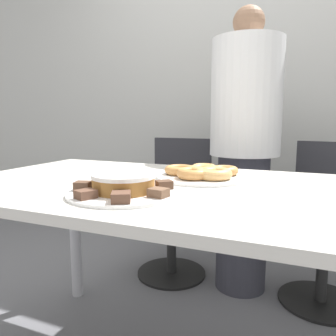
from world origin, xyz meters
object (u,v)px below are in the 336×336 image
(plate_donuts, at_px, (203,177))
(frosted_cake, at_px, (124,182))
(person_standing, at_px, (244,148))
(office_chair_right, at_px, (326,228))
(plate_cake, at_px, (124,193))
(office_chair_left, at_px, (175,211))

(plate_donuts, distance_m, frosted_cake, 0.38)
(person_standing, xyz_separation_m, office_chair_right, (0.45, 0.05, -0.43))
(person_standing, distance_m, plate_cake, 1.06)
(plate_cake, bearing_deg, plate_donuts, 68.31)
(office_chair_left, distance_m, plate_cake, 1.18)
(plate_cake, bearing_deg, office_chair_right, 60.10)
(office_chair_right, relative_size, plate_cake, 2.58)
(office_chair_left, distance_m, frosted_cake, 1.19)
(person_standing, bearing_deg, plate_cake, -99.69)
(plate_donuts, xyz_separation_m, frosted_cake, (-0.14, -0.35, 0.03))
(person_standing, bearing_deg, office_chair_left, 173.70)
(office_chair_right, bearing_deg, frosted_cake, -111.47)
(office_chair_right, distance_m, plate_donuts, 0.96)
(office_chair_right, distance_m, frosted_cake, 1.32)
(office_chair_right, height_order, plate_donuts, office_chair_right)
(office_chair_left, bearing_deg, office_chair_right, -1.23)
(office_chair_right, bearing_deg, person_standing, -165.46)
(office_chair_left, relative_size, frosted_cake, 4.62)
(person_standing, height_order, office_chair_right, person_standing)
(person_standing, relative_size, plate_cake, 4.74)
(office_chair_left, relative_size, office_chair_right, 1.00)
(office_chair_left, height_order, frosted_cake, office_chair_left)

